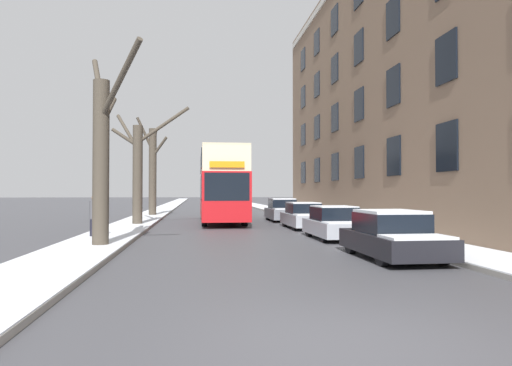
% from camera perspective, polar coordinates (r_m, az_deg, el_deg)
% --- Properties ---
extents(ground_plane, '(320.00, 320.00, 0.00)m').
position_cam_1_polar(ground_plane, '(6.38, 13.16, -18.50)').
color(ground_plane, '#424247').
extents(sidewalk_left, '(2.37, 130.00, 0.16)m').
position_cam_1_polar(sidewalk_left, '(58.85, -10.88, -2.89)').
color(sidewalk_left, gray).
rests_on(sidewalk_left, ground).
extents(sidewalk_right, '(2.37, 130.00, 0.16)m').
position_cam_1_polar(sidewalk_right, '(59.26, 0.22, -2.90)').
color(sidewalk_right, gray).
rests_on(sidewalk_right, ground).
extents(terrace_facade_right, '(9.10, 35.78, 16.16)m').
position_cam_1_polar(terrace_facade_right, '(28.62, 21.44, 11.41)').
color(terrace_facade_right, '#7A604C').
rests_on(terrace_facade_right, ground).
extents(bare_tree_left_0, '(2.27, 4.60, 6.74)m').
position_cam_1_polar(bare_tree_left_0, '(16.21, -18.69, 3.77)').
color(bare_tree_left_0, '#423A30').
rests_on(bare_tree_left_0, ground).
extents(bare_tree_left_1, '(4.36, 2.37, 6.75)m').
position_cam_1_polar(bare_tree_left_1, '(26.16, -14.51, 1.75)').
color(bare_tree_left_1, '#423A30').
rests_on(bare_tree_left_1, ground).
extents(bare_tree_left_2, '(2.45, 2.34, 7.61)m').
position_cam_1_polar(bare_tree_left_2, '(35.91, -12.80, 1.73)').
color(bare_tree_left_2, '#423A30').
rests_on(bare_tree_left_2, ground).
extents(double_decker_bus, '(2.60, 10.93, 4.46)m').
position_cam_1_polar(double_decker_bus, '(28.82, -4.35, 0.10)').
color(double_decker_bus, red).
rests_on(double_decker_bus, ground).
extents(parked_car_0, '(1.87, 4.06, 1.38)m').
position_cam_1_polar(parked_car_0, '(13.73, 16.68, -6.41)').
color(parked_car_0, black).
rests_on(parked_car_0, ground).
extents(parked_car_1, '(1.81, 3.90, 1.34)m').
position_cam_1_polar(parked_car_1, '(18.88, 9.81, -5.03)').
color(parked_car_1, '#9EA3AD').
rests_on(parked_car_1, ground).
extents(parked_car_2, '(1.75, 4.21, 1.36)m').
position_cam_1_polar(parked_car_2, '(24.15, 5.96, -4.15)').
color(parked_car_2, '#9EA3AD').
rests_on(parked_car_2, ground).
extents(parked_car_3, '(1.81, 4.04, 1.49)m').
position_cam_1_polar(parked_car_3, '(30.03, 3.31, -3.47)').
color(parked_car_3, slate).
rests_on(parked_car_3, ground).
extents(pedestrian_left_sidewalk, '(0.39, 0.39, 1.79)m').
position_cam_1_polar(pedestrian_left_sidewalk, '(19.25, -19.54, -3.82)').
color(pedestrian_left_sidewalk, black).
rests_on(pedestrian_left_sidewalk, ground).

